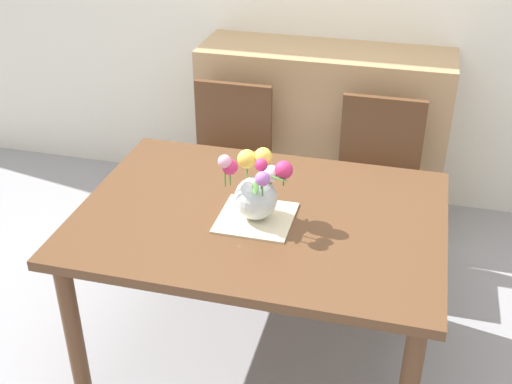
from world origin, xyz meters
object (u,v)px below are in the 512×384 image
at_px(chair_right, 377,175).
at_px(dresser, 322,133).
at_px(chair_left, 228,157).
at_px(dining_table, 260,232).
at_px(flower_vase, 257,189).

xyz_separation_m(chair_right, dresser, (-0.36, 0.47, -0.02)).
xyz_separation_m(chair_left, dresser, (0.43, 0.47, -0.02)).
distance_m(dining_table, chair_right, 0.96).
distance_m(chair_left, chair_right, 0.79).
height_order(chair_right, flower_vase, flower_vase).
distance_m(dining_table, dresser, 1.34).
xyz_separation_m(chair_left, chair_right, (0.79, 0.00, 0.00)).
bearing_deg(dining_table, dresser, 88.48).
bearing_deg(chair_right, flower_vase, 66.13).
xyz_separation_m(dining_table, flower_vase, (-0.00, -0.04, 0.22)).
relative_size(chair_right, dresser, 0.64).
bearing_deg(dresser, chair_right, -52.30).
bearing_deg(flower_vase, dining_table, 83.95).
height_order(dining_table, chair_left, chair_left).
bearing_deg(chair_left, chair_right, -180.00).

